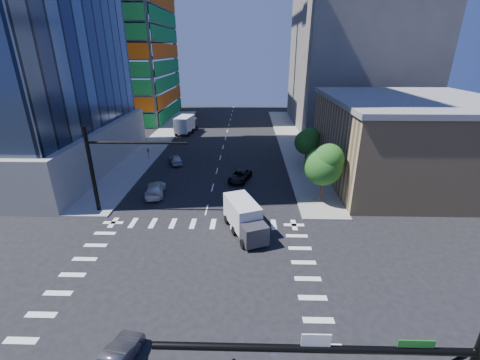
{
  "coord_description": "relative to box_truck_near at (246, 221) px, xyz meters",
  "views": [
    {
      "loc": [
        4.38,
        -18.67,
        16.05
      ],
      "look_at": [
        3.7,
        8.0,
        5.15
      ],
      "focal_mm": 24.0,
      "sensor_mm": 36.0,
      "label": 1
    }
  ],
  "objects": [
    {
      "name": "car_sb_near",
      "position": [
        -10.75,
        8.41,
        -0.59
      ],
      "size": [
        2.74,
        5.27,
        1.46
      ],
      "primitive_type": "imported",
      "rotation": [
        0.0,
        0.0,
        3.28
      ],
      "color": "silver",
      "rests_on": "ground"
    },
    {
      "name": "car_sb_cross",
      "position": [
        -6.79,
        -13.92,
        -0.68
      ],
      "size": [
        2.04,
        4.11,
        1.29
      ],
      "primitive_type": "imported",
      "rotation": [
        0.0,
        0.0,
        2.97
      ],
      "color": "#55545A",
      "rests_on": "ground"
    },
    {
      "name": "sidewalk_nw",
      "position": [
        -16.73,
        32.68,
        -1.25
      ],
      "size": [
        5.0,
        60.0,
        0.15
      ],
      "primitive_type": "cube",
      "color": "gray",
      "rests_on": "ground"
    },
    {
      "name": "car_nb_far",
      "position": [
        -0.86,
        13.09,
        -0.67
      ],
      "size": [
        3.48,
        5.16,
        1.31
      ],
      "primitive_type": "imported",
      "rotation": [
        0.0,
        0.0,
        -0.3
      ],
      "color": "black",
      "rests_on": "ground"
    },
    {
      "name": "box_truck_near",
      "position": [
        0.0,
        0.0,
        0.0
      ],
      "size": [
        4.35,
        6.19,
        2.99
      ],
      "rotation": [
        0.0,
        0.0,
        0.38
      ],
      "color": "black",
      "rests_on": "ground"
    },
    {
      "name": "tree_north",
      "position": [
        8.7,
        18.59,
        2.67
      ],
      "size": [
        3.54,
        3.52,
        5.78
      ],
      "color": "#382316",
      "rests_on": "sidewalk_ne"
    },
    {
      "name": "road_markings",
      "position": [
        -4.23,
        -7.32,
        -1.32
      ],
      "size": [
        20.0,
        20.0,
        0.01
      ],
      "primitive_type": "cube",
      "color": "silver",
      "rests_on": "ground"
    },
    {
      "name": "ground",
      "position": [
        -4.23,
        -7.32,
        -1.32
      ],
      "size": [
        160.0,
        160.0,
        0.0
      ],
      "primitive_type": "plane",
      "color": "black",
      "rests_on": "ground"
    },
    {
      "name": "car_sb_mid",
      "position": [
        -10.73,
        19.58,
        -0.64
      ],
      "size": [
        2.94,
        4.35,
        1.37
      ],
      "primitive_type": "imported",
      "rotation": [
        0.0,
        0.0,
        3.5
      ],
      "color": "#ABADB2",
      "rests_on": "ground"
    },
    {
      "name": "commercial_building",
      "position": [
        20.77,
        14.68,
        3.99
      ],
      "size": [
        20.5,
        22.5,
        10.6
      ],
      "color": "tan",
      "rests_on": "ground"
    },
    {
      "name": "signal_mast_nw",
      "position": [
        -14.23,
        4.18,
        4.17
      ],
      "size": [
        10.2,
        0.4,
        9.0
      ],
      "color": "black",
      "rests_on": "sidewalk_nw"
    },
    {
      "name": "tree_south",
      "position": [
        8.4,
        6.59,
        3.36
      ],
      "size": [
        4.16,
        4.16,
        6.82
      ],
      "color": "#382316",
      "rests_on": "sidewalk_ne"
    },
    {
      "name": "bg_building_ne",
      "position": [
        22.77,
        47.68,
        12.68
      ],
      "size": [
        24.0,
        30.0,
        28.0
      ],
      "primitive_type": "cube",
      "color": "#615C57",
      "rests_on": "ground"
    },
    {
      "name": "box_truck_far",
      "position": [
        -12.54,
        38.94,
        0.26
      ],
      "size": [
        3.8,
        7.14,
        3.57
      ],
      "rotation": [
        0.0,
        0.0,
        3.01
      ],
      "color": "black",
      "rests_on": "ground"
    },
    {
      "name": "sidewalk_ne",
      "position": [
        8.27,
        32.68,
        -1.25
      ],
      "size": [
        5.0,
        60.0,
        0.15
      ],
      "primitive_type": "cube",
      "color": "gray",
      "rests_on": "ground"
    },
    {
      "name": "construction_building",
      "position": [
        -31.65,
        54.61,
        23.29
      ],
      "size": [
        25.16,
        34.5,
        70.6
      ],
      "color": "slate",
      "rests_on": "ground"
    }
  ]
}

